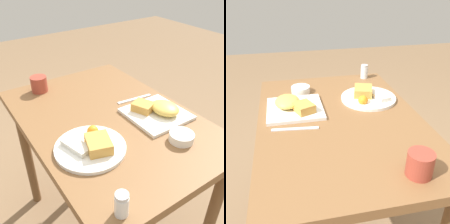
# 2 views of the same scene
# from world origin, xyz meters

# --- Properties ---
(dining_table) EXTENTS (0.97, 0.67, 0.78)m
(dining_table) POSITION_xyz_m (0.00, 0.00, 0.67)
(dining_table) COLOR brown
(dining_table) RESTS_ON ground_plane
(plate_square_near) EXTENTS (0.24, 0.24, 0.06)m
(plate_square_near) POSITION_xyz_m (-0.11, -0.19, 0.80)
(plate_square_near) COLOR white
(plate_square_near) RESTS_ON dining_table
(plate_oval_far) EXTENTS (0.26, 0.26, 0.05)m
(plate_oval_far) POSITION_xyz_m (-0.15, 0.17, 0.79)
(plate_oval_far) COLOR white
(plate_oval_far) RESTS_ON dining_table
(sauce_ramekin) EXTENTS (0.09, 0.09, 0.03)m
(sauce_ramekin) POSITION_xyz_m (-0.30, -0.14, 0.79)
(sauce_ramekin) COLOR white
(sauce_ramekin) RESTS_ON dining_table
(salt_shaker) EXTENTS (0.04, 0.04, 0.08)m
(salt_shaker) POSITION_xyz_m (-0.43, 0.23, 0.81)
(salt_shaker) COLOR white
(salt_shaker) RESTS_ON dining_table
(butter_knife) EXTENTS (0.04, 0.18, 0.00)m
(butter_knife) POSITION_xyz_m (0.05, -0.19, 0.78)
(butter_knife) COLOR silver
(butter_knife) RESTS_ON dining_table
(coffee_mug) EXTENTS (0.08, 0.08, 0.08)m
(coffee_mug) POSITION_xyz_m (0.39, 0.15, 0.82)
(coffee_mug) COLOR #9E3D2D
(coffee_mug) RESTS_ON dining_table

